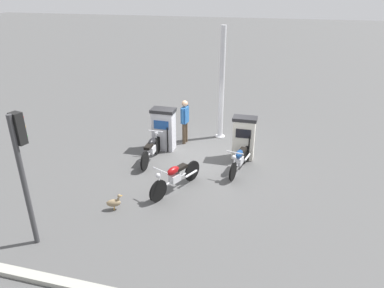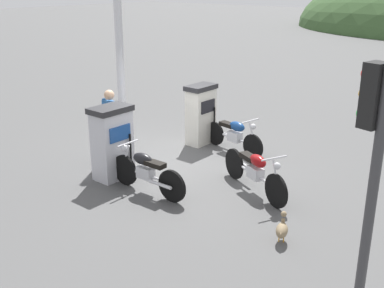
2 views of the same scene
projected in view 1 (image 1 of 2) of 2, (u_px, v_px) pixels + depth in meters
ground_plane at (199, 159)px, 12.75m from camera, size 120.00×120.00×0.00m
fuel_pump_near at (164, 129)px, 13.23m from camera, size 0.61×0.88×1.60m
fuel_pump_far at (244, 138)px, 12.52m from camera, size 0.54×0.84×1.57m
motorcycle_near_pump at (151, 149)px, 12.42m from camera, size 1.97×0.56×0.97m
motorcycle_far_pump at (240, 159)px, 11.71m from camera, size 1.94×0.66×0.95m
motorcycle_extra at (175, 177)px, 10.61m from camera, size 2.05×1.02×0.97m
attendant_person at (185, 119)px, 13.66m from camera, size 0.58×0.26×1.74m
wandering_duck at (114, 202)px, 9.79m from camera, size 0.34×0.47×0.48m
roadside_traffic_light at (22, 157)px, 7.77m from camera, size 0.40×0.28×3.30m
canopy_support_pole at (222, 86)px, 13.75m from camera, size 0.40×0.40×4.42m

